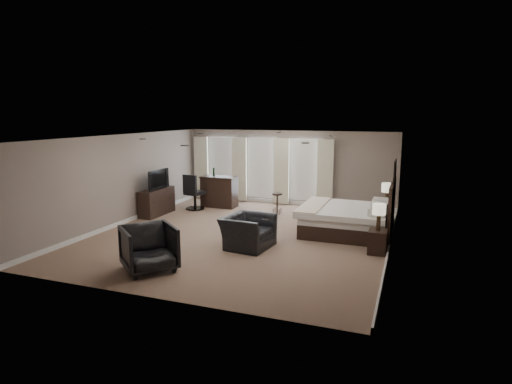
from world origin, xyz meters
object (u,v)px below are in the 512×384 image
(lamp_far, at_px, (387,194))
(dresser, at_px, (157,202))
(bar_counter, at_px, (219,191))
(bar_stool_left, at_px, (209,194))
(lamp_near, at_px, (379,217))
(nightstand_far, at_px, (386,215))
(tv, at_px, (156,187))
(armchair_near, at_px, (248,226))
(nightstand_near, at_px, (377,242))
(armchair_far, at_px, (149,246))
(desk_chair, at_px, (195,192))
(bar_stool_right, at_px, (277,204))
(bed, at_px, (348,207))

(lamp_far, relative_size, dresser, 0.46)
(bar_counter, bearing_deg, bar_stool_left, 164.47)
(lamp_far, bearing_deg, bar_stool_left, 175.05)
(lamp_near, xyz_separation_m, lamp_far, (0.00, 2.90, 0.01))
(nightstand_far, relative_size, tv, 0.50)
(dresser, bearing_deg, lamp_far, 11.26)
(lamp_far, distance_m, armchair_near, 4.61)
(dresser, height_order, tv, tv)
(tv, bearing_deg, nightstand_near, -102.41)
(nightstand_near, height_order, armchair_near, armchair_near)
(armchair_near, xyz_separation_m, armchair_far, (-1.33, -2.16, 0.00))
(lamp_near, xyz_separation_m, desk_chair, (-6.14, 2.62, -0.25))
(bar_counter, relative_size, desk_chair, 1.02)
(armchair_near, bearing_deg, lamp_far, -33.57)
(desk_chair, bearing_deg, bar_stool_left, -88.46)
(lamp_near, distance_m, bar_stool_right, 4.51)
(nightstand_far, relative_size, dresser, 0.37)
(desk_chair, bearing_deg, lamp_far, -167.51)
(tv, xyz_separation_m, bar_counter, (1.36, 1.77, -0.37))
(lamp_near, distance_m, armchair_far, 5.12)
(bed, relative_size, bar_counter, 1.88)
(dresser, distance_m, bar_stool_right, 3.84)
(bed, bearing_deg, lamp_far, 58.46)
(lamp_near, xyz_separation_m, armchair_near, (-2.97, -0.60, -0.34))
(nightstand_far, xyz_separation_m, bar_counter, (-5.56, 0.39, 0.27))
(lamp_near, distance_m, bar_stool_left, 6.94)
(lamp_far, height_order, bar_stool_left, lamp_far)
(desk_chair, bearing_deg, dresser, 64.56)
(armchair_near, relative_size, bar_counter, 0.97)
(armchair_far, relative_size, desk_chair, 0.86)
(nightstand_far, height_order, bar_stool_left, bar_stool_left)
(bed, relative_size, dresser, 1.60)
(lamp_far, relative_size, armchair_far, 0.64)
(tv, xyz_separation_m, armchair_near, (3.95, -2.12, -0.39))
(bar_counter, bearing_deg, nightstand_far, -4.02)
(desk_chair, bearing_deg, nightstand_far, -167.51)
(nightstand_far, relative_size, armchair_near, 0.45)
(bed, xyz_separation_m, dresser, (-6.03, 0.07, -0.32))
(armchair_near, bearing_deg, bed, -38.69)
(lamp_near, bearing_deg, bar_stool_left, 150.41)
(nightstand_far, height_order, bar_counter, bar_counter)
(bed, distance_m, lamp_near, 1.71)
(bar_stool_left, bearing_deg, bar_counter, -15.53)
(bar_stool_left, bearing_deg, armchair_far, -74.42)
(armchair_far, xyz_separation_m, desk_chair, (-1.84, 5.38, 0.08))
(dresser, xyz_separation_m, bar_stool_left, (0.89, 1.90, -0.02))
(bar_stool_right, bearing_deg, armchair_near, -83.84)
(bar_stool_left, xyz_separation_m, bar_stool_right, (2.67, -0.46, -0.06))
(lamp_far, bearing_deg, armchair_near, -130.35)
(dresser, bearing_deg, nightstand_far, 11.26)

